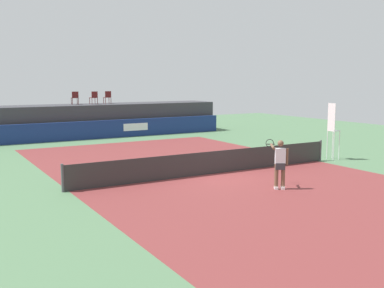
% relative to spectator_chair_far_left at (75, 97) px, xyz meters
% --- Properties ---
extents(ground_plane, '(48.00, 48.00, 0.00)m').
position_rel_spectator_chair_far_left_xyz_m(ground_plane, '(1.21, -12.51, -2.69)').
color(ground_plane, '#4C704C').
extents(court_inner, '(12.00, 22.00, 0.00)m').
position_rel_spectator_chair_far_left_xyz_m(court_inner, '(1.21, -15.51, -2.69)').
color(court_inner, maroon).
rests_on(court_inner, ground).
extents(sponsor_wall, '(18.00, 0.22, 1.20)m').
position_rel_spectator_chair_far_left_xyz_m(sponsor_wall, '(1.22, -2.01, -2.09)').
color(sponsor_wall, navy).
rests_on(sponsor_wall, ground).
extents(spectator_platform, '(18.00, 2.80, 2.20)m').
position_rel_spectator_chair_far_left_xyz_m(spectator_platform, '(1.21, -0.21, -1.59)').
color(spectator_platform, '#38383D').
rests_on(spectator_platform, ground).
extents(spectator_chair_far_left, '(0.48, 0.48, 0.89)m').
position_rel_spectator_chair_far_left_xyz_m(spectator_chair_far_left, '(0.00, 0.00, 0.00)').
color(spectator_chair_far_left, '#561919').
rests_on(spectator_chair_far_left, spectator_platform).
extents(spectator_chair_left, '(0.48, 0.48, 0.89)m').
position_rel_spectator_chair_far_left_xyz_m(spectator_chair_left, '(1.21, -0.40, 0.00)').
color(spectator_chair_left, '#561919').
rests_on(spectator_chair_left, spectator_platform).
extents(spectator_chair_center, '(0.44, 0.44, 0.89)m').
position_rel_spectator_chair_far_left_xyz_m(spectator_chair_center, '(2.27, -0.20, 0.00)').
color(spectator_chair_center, '#561919').
rests_on(spectator_chair_center, spectator_platform).
extents(umpire_chair, '(0.46, 0.46, 2.76)m').
position_rel_spectator_chair_far_left_xyz_m(umpire_chair, '(8.16, -15.52, -1.11)').
color(umpire_chair, white).
rests_on(umpire_chair, ground).
extents(tennis_net, '(12.40, 0.02, 0.95)m').
position_rel_spectator_chair_far_left_xyz_m(tennis_net, '(1.21, -15.51, -2.22)').
color(tennis_net, '#2D2D2D').
rests_on(tennis_net, ground).
extents(net_post_near, '(0.10, 0.10, 1.00)m').
position_rel_spectator_chair_far_left_xyz_m(net_post_near, '(-4.99, -15.51, -2.19)').
color(net_post_near, '#4C4C51').
rests_on(net_post_near, ground).
extents(net_post_far, '(0.10, 0.10, 1.00)m').
position_rel_spectator_chair_far_left_xyz_m(net_post_far, '(7.41, -15.51, -2.19)').
color(net_post_far, '#4C4C51').
rests_on(net_post_far, ground).
extents(tennis_player, '(0.71, 1.26, 1.77)m').
position_rel_spectator_chair_far_left_xyz_m(tennis_player, '(1.83, -18.96, -1.73)').
color(tennis_player, white).
rests_on(tennis_player, court_inner).
extents(tennis_ball, '(0.07, 0.07, 0.07)m').
position_rel_spectator_chair_far_left_xyz_m(tennis_ball, '(4.25, -16.30, -2.66)').
color(tennis_ball, '#D8EA33').
rests_on(tennis_ball, court_inner).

